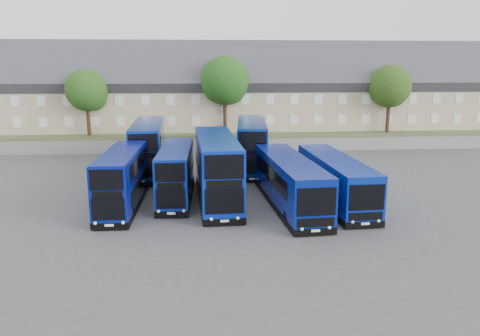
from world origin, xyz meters
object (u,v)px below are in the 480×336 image
object	(u,v)px
coach_east_a	(289,183)
tree_east	(391,88)
tree_mid	(226,83)
dd_front_left	(122,181)
tree_far	(413,83)
dd_front_mid	(176,174)
tree_west	(88,92)

from	to	relation	value
coach_east_a	tree_east	size ratio (longest dim) A/B	1.60
tree_mid	tree_east	world-z (taller)	tree_mid
dd_front_left	tree_far	distance (m)	46.03
dd_front_left	tree_far	bearing A→B (deg)	41.31
dd_front_left	tree_far	size ratio (longest dim) A/B	1.18
coach_east_a	dd_front_mid	bearing A→B (deg)	158.49
tree_west	dd_front_mid	bearing A→B (deg)	-61.94
dd_front_left	tree_west	size ratio (longest dim) A/B	1.34
coach_east_a	tree_mid	xyz separation A→B (m)	(-3.35, 23.89, 6.34)
tree_west	tree_far	world-z (taller)	tree_far
dd_front_left	tree_west	distance (m)	24.41
dd_front_mid	tree_west	world-z (taller)	tree_west
dd_front_left	tree_east	xyz separation A→B (m)	(28.67, 22.73, 5.39)
dd_front_left	dd_front_mid	size ratio (longest dim) A/B	1.02
tree_mid	tree_far	bearing A→B (deg)	14.04
tree_east	coach_east_a	bearing A→B (deg)	-125.45
tree_east	tree_far	distance (m)	9.23
tree_west	tree_far	size ratio (longest dim) A/B	0.88
dd_front_left	tree_east	world-z (taller)	tree_east
dd_front_mid	coach_east_a	world-z (taller)	dd_front_mid
tree_east	tree_far	world-z (taller)	tree_far
dd_front_left	dd_front_mid	bearing A→B (deg)	28.51
dd_front_mid	coach_east_a	xyz separation A→B (m)	(8.28, -2.63, -0.21)
dd_front_mid	tree_mid	distance (m)	22.67
tree_far	tree_west	bearing A→B (deg)	-170.54
dd_front_left	coach_east_a	xyz separation A→B (m)	(12.02, -0.66, -0.26)
dd_front_left	tree_west	xyz separation A→B (m)	(-7.33, 22.73, 5.06)
dd_front_mid	tree_east	xyz separation A→B (m)	(24.93, 20.76, 5.45)
coach_east_a	tree_west	size ratio (longest dim) A/B	1.71
dd_front_mid	tree_east	bearing A→B (deg)	41.19
tree_mid	tree_east	bearing A→B (deg)	-1.43
coach_east_a	tree_west	distance (m)	30.82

